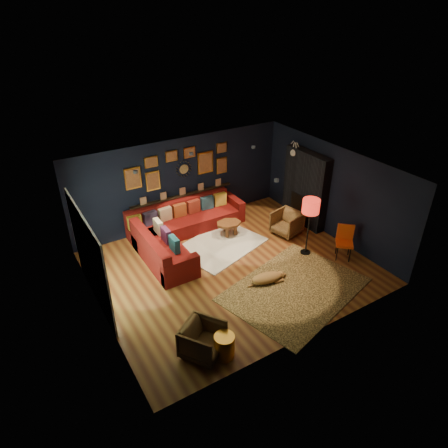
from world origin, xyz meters
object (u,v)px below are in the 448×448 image
orange_chair (345,239)px  gold_stool (224,346)px  coffee_table (229,225)px  armchair_left (203,339)px  armchair_right (287,222)px  floor_lamp (311,209)px  dog (267,276)px  sectional (178,232)px  pouf (176,268)px

orange_chair → gold_stool: bearing=-121.5°
coffee_table → armchair_left: size_ratio=1.10×
armchair_left → armchair_right: size_ratio=1.01×
coffee_table → floor_lamp: bearing=-56.3°
orange_chair → dog: orange_chair is taller
sectional → armchair_right: sectional is taller
sectional → gold_stool: bearing=-103.8°
armchair_left → floor_lamp: size_ratio=0.47×
coffee_table → floor_lamp: size_ratio=0.52×
armchair_right → gold_stool: (-3.86, -2.92, -0.12)m
floor_lamp → dog: floor_lamp is taller
sectional → floor_lamp: 3.64m
pouf → orange_chair: (4.06, -1.56, 0.34)m
pouf → armchair_right: armchair_right is taller
pouf → floor_lamp: floor_lamp is taller
orange_chair → floor_lamp: bearing=-177.2°
coffee_table → orange_chair: (1.97, -2.47, 0.21)m
pouf → floor_lamp: (3.33, -0.95, 1.14)m
sectional → armchair_right: size_ratio=4.58×
armchair_right → armchair_left: bearing=-70.7°
coffee_table → gold_stool: (-2.41, -3.71, -0.08)m
sectional → coffee_table: sectional is taller
pouf → dog: (1.69, -1.43, -0.01)m
coffee_table → floor_lamp: (1.25, -1.86, 1.01)m
floor_lamp → dog: bearing=-163.8°
sectional → dog: bearing=-69.9°
coffee_table → sectional: bearing=163.5°
orange_chair → sectional: bearing=-177.8°
orange_chair → dog: bearing=-140.5°
sectional → floor_lamp: floor_lamp is taller
sectional → dog: (1.01, -2.75, -0.14)m
sectional → gold_stool: sectional is taller
armchair_right → orange_chair: size_ratio=0.82×
floor_lamp → sectional: bearing=139.3°
floor_lamp → pouf: bearing=164.0°
armchair_left → armchair_right: bearing=-1.9°
orange_chair → coffee_table: bearing=171.3°
coffee_table → dog: bearing=-99.6°
pouf → dog: 2.22m
sectional → orange_chair: bearing=-40.5°
orange_chair → floor_lamp: 1.24m
gold_stool → armchair_left: bearing=139.6°
gold_stool → orange_chair: orange_chair is taller
armchair_right → dog: 2.42m
coffee_table → orange_chair: 3.17m
orange_chair → dog: size_ratio=0.85×
pouf → dog: size_ratio=0.47×
sectional → orange_chair: (3.37, -2.89, 0.21)m
armchair_left → floor_lamp: floor_lamp is taller
orange_chair → armchair_left: bearing=-125.6°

